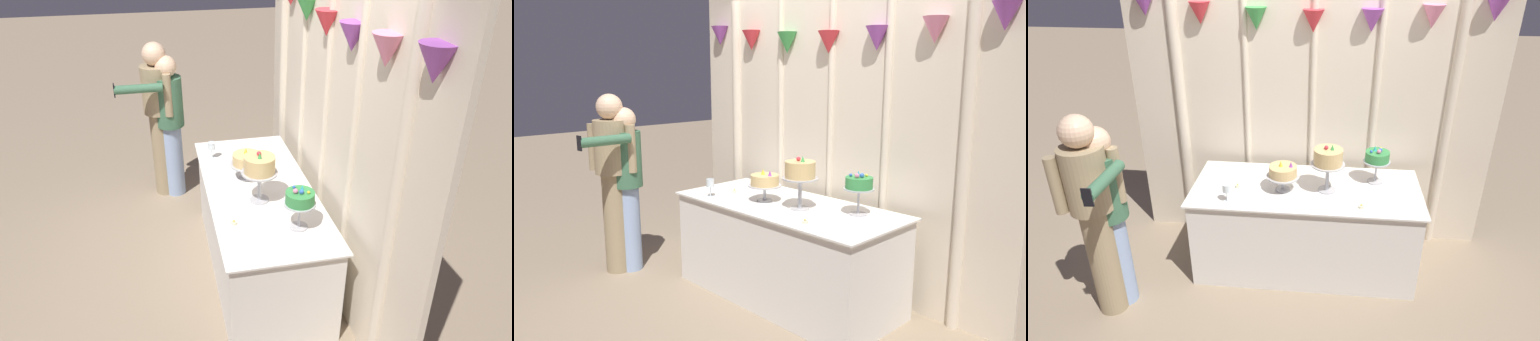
# 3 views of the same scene
# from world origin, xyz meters

# --- Properties ---
(ground_plane) EXTENTS (24.00, 24.00, 0.00)m
(ground_plane) POSITION_xyz_m (0.00, 0.00, 0.00)
(ground_plane) COLOR gray
(draped_curtain) EXTENTS (3.25, 0.18, 2.59)m
(draped_curtain) POSITION_xyz_m (-0.01, 0.63, 1.37)
(draped_curtain) COLOR beige
(draped_curtain) RESTS_ON ground_plane
(cake_table) EXTENTS (1.91, 0.84, 0.80)m
(cake_table) POSITION_xyz_m (0.00, 0.10, 0.40)
(cake_table) COLOR white
(cake_table) RESTS_ON ground_plane
(cake_display_leftmost) EXTENTS (0.28, 0.28, 0.27)m
(cake_display_leftmost) POSITION_xyz_m (-0.19, 0.04, 0.96)
(cake_display_leftmost) COLOR #B2B2B7
(cake_display_leftmost) RESTS_ON cake_table
(cake_display_center) EXTENTS (0.28, 0.28, 0.42)m
(cake_display_center) POSITION_xyz_m (0.17, 0.07, 1.09)
(cake_display_center) COLOR #B2B2B7
(cake_display_center) RESTS_ON cake_table
(cake_display_rightmost) EXTENTS (0.23, 0.23, 0.33)m
(cake_display_rightmost) POSITION_xyz_m (0.58, 0.26, 1.02)
(cake_display_rightmost) COLOR #B2B2B7
(cake_display_rightmost) RESTS_ON cake_table
(wine_glass) EXTENTS (0.06, 0.06, 0.15)m
(wine_glass) POSITION_xyz_m (-0.61, -0.20, 0.91)
(wine_glass) COLOR silver
(wine_glass) RESTS_ON cake_table
(tealight_far_left) EXTENTS (0.04, 0.04, 0.04)m
(tealight_far_left) POSITION_xyz_m (-0.58, 0.04, 0.81)
(tealight_far_left) COLOR beige
(tealight_far_left) RESTS_ON cake_table
(tealight_near_left) EXTENTS (0.05, 0.05, 0.03)m
(tealight_near_left) POSITION_xyz_m (0.45, -0.18, 0.81)
(tealight_near_left) COLOR beige
(tealight_near_left) RESTS_ON cake_table
(guest_girl_blue_dress) EXTENTS (0.44, 0.68, 1.52)m
(guest_girl_blue_dress) POSITION_xyz_m (-1.44, -0.52, 0.86)
(guest_girl_blue_dress) COLOR #93ADD6
(guest_girl_blue_dress) RESTS_ON ground_plane
(guest_man_pink_jacket) EXTENTS (0.43, 0.42, 1.64)m
(guest_man_pink_jacket) POSITION_xyz_m (-1.49, -0.62, 0.92)
(guest_man_pink_jacket) COLOR #9E8966
(guest_man_pink_jacket) RESTS_ON ground_plane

